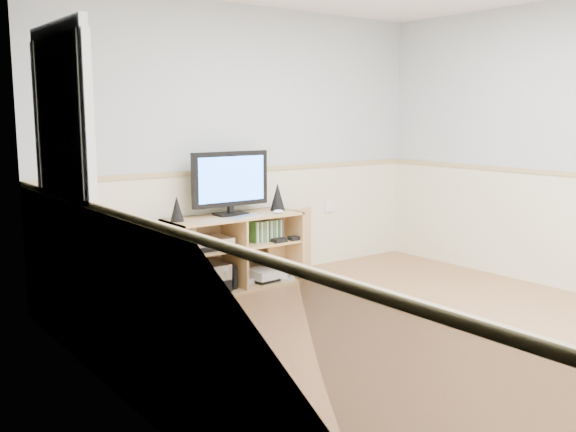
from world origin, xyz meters
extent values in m
cube|color=tan|center=(0.00, 0.00, -0.01)|extent=(4.00, 4.50, 0.02)
cube|color=silver|center=(-2.01, 0.00, 1.25)|extent=(0.02, 4.50, 2.50)
cube|color=silver|center=(0.00, 2.26, 1.25)|extent=(4.00, 0.02, 2.50)
cube|color=beige|center=(0.00, 2.24, 0.50)|extent=(4.00, 0.01, 1.00)
cube|color=tan|center=(0.00, 2.23, 1.02)|extent=(4.00, 0.02, 0.04)
cube|color=beige|center=(-1.98, 1.30, 1.00)|extent=(0.03, 0.82, 2.00)
cube|color=tan|center=(-0.30, 1.99, 0.01)|extent=(1.22, 0.46, 0.02)
cube|color=tan|center=(-0.30, 1.99, 0.64)|extent=(1.22, 0.46, 0.02)
cube|color=tan|center=(-0.90, 1.99, 0.33)|extent=(0.02, 0.46, 0.65)
cube|color=tan|center=(0.30, 1.99, 0.33)|extent=(0.02, 0.46, 0.65)
cube|color=tan|center=(-0.30, 2.21, 0.33)|extent=(1.22, 0.02, 0.65)
cube|color=tan|center=(-0.30, 1.99, 0.33)|extent=(0.02, 0.44, 0.61)
cube|color=tan|center=(-0.60, 1.99, 0.38)|extent=(0.58, 0.42, 0.02)
cube|color=tan|center=(0.01, 1.99, 0.38)|extent=(0.58, 0.42, 0.02)
cube|color=tan|center=(-0.96, 2.05, 0.33)|extent=(0.59, 0.12, 0.61)
cube|color=tan|center=(0.36, 2.05, 0.33)|extent=(0.59, 0.12, 0.61)
cube|color=black|center=(-0.30, 2.04, 0.66)|extent=(0.28, 0.18, 0.02)
cube|color=black|center=(-0.30, 2.04, 0.70)|extent=(0.05, 0.04, 0.06)
cube|color=black|center=(-0.30, 2.04, 0.97)|extent=(0.75, 0.05, 0.48)
cube|color=#3075FF|center=(-0.30, 2.01, 0.97)|extent=(0.66, 0.01, 0.39)
cone|color=black|center=(-0.84, 2.01, 0.76)|extent=(0.11, 0.11, 0.21)
cone|color=black|center=(0.19, 2.01, 0.78)|extent=(0.14, 0.14, 0.25)
cube|color=silver|center=(-0.27, 1.85, 0.66)|extent=(0.33, 0.20, 0.01)
ellipsoid|color=white|center=(0.08, 1.85, 0.67)|extent=(0.11, 0.09, 0.04)
cube|color=black|center=(-0.64, 1.99, 0.07)|extent=(0.44, 0.33, 0.11)
cube|color=silver|center=(-0.64, 1.99, 0.20)|extent=(0.44, 0.33, 0.13)
cube|color=black|center=(-0.60, 1.99, 0.42)|extent=(0.44, 0.31, 0.05)
cube|color=silver|center=(-0.60, 1.99, 0.46)|extent=(0.44, 0.31, 0.05)
cube|color=black|center=(-0.36, 1.94, 0.12)|extent=(0.04, 0.14, 0.20)
cube|color=white|center=(-0.09, 2.02, 0.04)|extent=(0.22, 0.18, 0.05)
cube|color=black|center=(0.03, 1.97, 0.04)|extent=(0.32, 0.27, 0.03)
cube|color=white|center=(0.03, 1.97, 0.09)|extent=(0.33, 0.29, 0.08)
cube|color=white|center=(0.23, 1.89, 0.04)|extent=(0.04, 0.14, 0.03)
cube|color=white|center=(0.21, 2.05, 0.04)|extent=(0.09, 0.15, 0.03)
cube|color=#3F8C3F|center=(0.03, 1.97, 0.48)|extent=(0.30, 0.14, 0.19)
cube|color=white|center=(1.00, 2.23, 0.60)|extent=(0.12, 0.03, 0.12)
camera|label=1|loc=(-3.25, -2.73, 1.53)|focal=40.00mm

